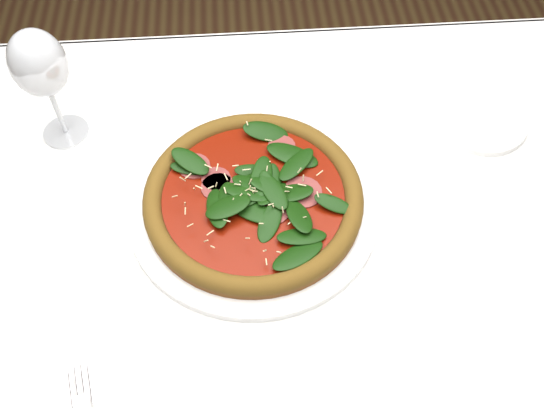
{
  "coord_description": "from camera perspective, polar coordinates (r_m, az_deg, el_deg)",
  "views": [
    {
      "loc": [
        -0.03,
        -0.5,
        1.48
      ],
      "look_at": [
        0.01,
        -0.0,
        0.77
      ],
      "focal_mm": 40.0,
      "sensor_mm": 36.0,
      "label": 1
    }
  ],
  "objects": [
    {
      "name": "saucer_far",
      "position": [
        1.05,
        19.13,
        7.5
      ],
      "size": [
        0.15,
        0.15,
        0.01
      ],
      "color": "white",
      "rests_on": "dining_table"
    },
    {
      "name": "plate",
      "position": [
        0.88,
        -1.74,
        0.03
      ],
      "size": [
        0.37,
        0.37,
        0.02
      ],
      "color": "white",
      "rests_on": "dining_table"
    },
    {
      "name": "wine_glass",
      "position": [
        0.94,
        -21.07,
        12.03
      ],
      "size": [
        0.08,
        0.08,
        0.2
      ],
      "color": "silver",
      "rests_on": "dining_table"
    },
    {
      "name": "pizza",
      "position": [
        0.87,
        -1.78,
        0.83
      ],
      "size": [
        0.4,
        0.4,
        0.04
      ],
      "rotation": [
        0.0,
        0.0,
        -0.3
      ],
      "color": "brown",
      "rests_on": "plate"
    },
    {
      "name": "dining_table",
      "position": [
        0.97,
        -0.33,
        -4.02
      ],
      "size": [
        1.21,
        0.81,
        0.75
      ],
      "color": "white",
      "rests_on": "ground"
    },
    {
      "name": "ground",
      "position": [
        1.56,
        -0.21,
        -16.48
      ],
      "size": [
        6.0,
        6.0,
        0.0
      ],
      "primitive_type": "plane",
      "color": "brown",
      "rests_on": "ground"
    }
  ]
}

